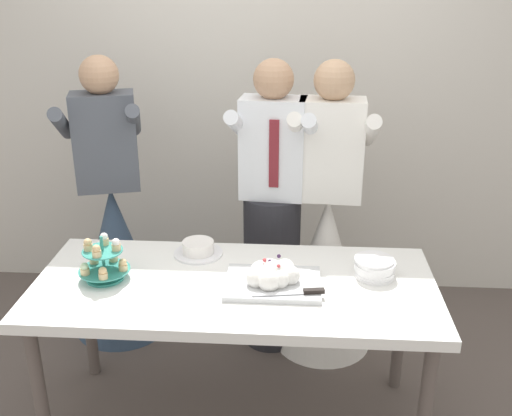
# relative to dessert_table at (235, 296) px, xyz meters

# --- Properties ---
(rear_wall) EXTENTS (5.20, 0.10, 2.90)m
(rear_wall) POSITION_rel_dessert_table_xyz_m (0.00, 1.46, 0.75)
(rear_wall) COLOR beige
(rear_wall) RESTS_ON ground_plane
(dessert_table) EXTENTS (1.80, 0.80, 0.78)m
(dessert_table) POSITION_rel_dessert_table_xyz_m (0.00, 0.00, 0.00)
(dessert_table) COLOR white
(dessert_table) RESTS_ON ground_plane
(cupcake_stand) EXTENTS (0.23, 0.23, 0.21)m
(cupcake_stand) POSITION_rel_dessert_table_xyz_m (-0.59, -0.01, 0.16)
(cupcake_stand) COLOR teal
(cupcake_stand) RESTS_ON dessert_table
(main_cake_tray) EXTENTS (0.43, 0.31, 0.13)m
(main_cake_tray) POSITION_rel_dessert_table_xyz_m (0.17, -0.02, 0.12)
(main_cake_tray) COLOR silver
(main_cake_tray) RESTS_ON dessert_table
(plate_stack) EXTENTS (0.19, 0.18, 0.09)m
(plate_stack) POSITION_rel_dessert_table_xyz_m (0.63, 0.10, 0.12)
(plate_stack) COLOR white
(plate_stack) RESTS_ON dessert_table
(round_cake) EXTENTS (0.24, 0.24, 0.07)m
(round_cake) POSITION_rel_dessert_table_xyz_m (-0.21, 0.27, 0.10)
(round_cake) COLOR white
(round_cake) RESTS_ON dessert_table
(person_groom) EXTENTS (0.50, 0.53, 1.66)m
(person_groom) POSITION_rel_dessert_table_xyz_m (0.14, 0.71, 0.05)
(person_groom) COLOR #232328
(person_groom) RESTS_ON ground_plane
(person_bride) EXTENTS (0.56, 0.56, 1.66)m
(person_bride) POSITION_rel_dessert_table_xyz_m (0.44, 0.70, -0.12)
(person_bride) COLOR white
(person_bride) RESTS_ON ground_plane
(person_guest) EXTENTS (0.59, 0.59, 1.66)m
(person_guest) POSITION_rel_dessert_table_xyz_m (-0.79, 0.78, -0.12)
(person_guest) COLOR #334760
(person_guest) RESTS_ON ground_plane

